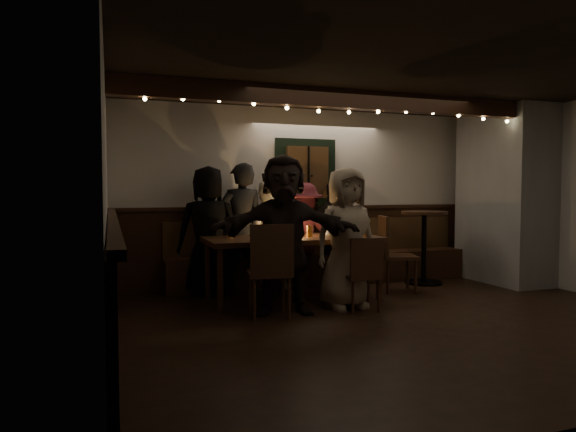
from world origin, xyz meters
name	(u,v)px	position (x,y,z in m)	size (l,w,h in m)	color
room	(417,213)	(1.07, 1.42, 1.07)	(6.02, 5.01, 2.62)	black
dining_table	(293,242)	(-0.77, 1.40, 0.73)	(2.22, 0.95, 0.96)	black
chair_near_left	(270,265)	(-1.34, 0.53, 0.58)	(0.53, 0.53, 1.03)	black
chair_near_right	(364,270)	(-0.26, 0.46, 0.48)	(0.42, 0.42, 0.86)	black
chair_end	(391,249)	(0.65, 1.39, 0.58)	(0.58, 0.58, 1.03)	black
high_top	(424,238)	(1.42, 1.76, 0.68)	(0.67, 0.67, 1.07)	black
person_a	(209,230)	(-1.74, 2.03, 0.85)	(0.83, 0.54, 1.71)	black
person_b	(241,228)	(-1.28, 2.07, 0.88)	(0.64, 0.42, 1.75)	black
person_c	(266,235)	(-0.91, 2.14, 0.76)	(0.74, 0.58, 1.53)	beige
person_d	(304,235)	(-0.35, 2.12, 0.74)	(0.96, 0.55, 1.49)	#4D1820
person_e	(334,233)	(0.14, 2.13, 0.76)	(0.89, 0.37, 1.52)	black
person_f	(284,234)	(-1.13, 0.71, 0.90)	(1.67, 0.53, 1.80)	black
person_g	(346,238)	(-0.36, 0.71, 0.83)	(0.81, 0.53, 1.65)	#9E866D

